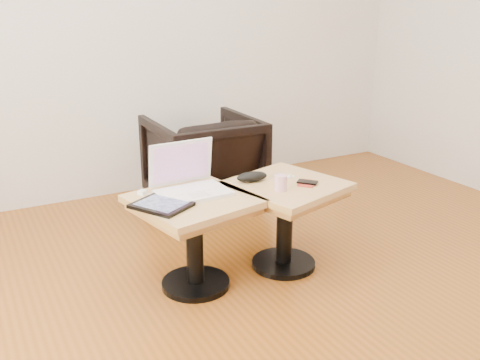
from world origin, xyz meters
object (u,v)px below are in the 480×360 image
side_table_right (285,204)px  striped_cup (281,183)px  laptop (189,183)px  armchair (203,161)px  side_table_left (194,221)px

side_table_right → striped_cup: size_ratio=8.15×
laptop → armchair: size_ratio=0.50×
side_table_right → laptop: (-0.51, 0.11, 0.17)m
side_table_right → laptop: laptop is taller
laptop → striped_cup: 0.47m
laptop → striped_cup: bearing=-27.8°
side_table_left → striped_cup: striped_cup is taller
side_table_right → side_table_left: bearing=160.7°
side_table_left → armchair: (0.53, 1.04, -0.04)m
side_table_left → side_table_right: bearing=-14.4°
striped_cup → armchair: (0.09, 1.16, -0.20)m
laptop → armchair: (0.51, 0.96, -0.21)m
side_table_right → striped_cup: 0.21m
striped_cup → side_table_left: bearing=165.3°
side_table_left → armchair: 1.17m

